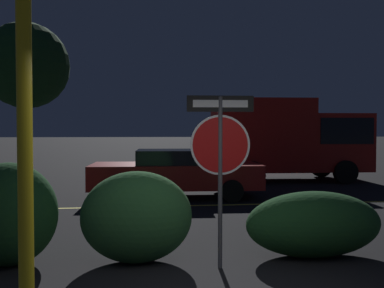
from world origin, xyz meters
The scene contains 9 objects.
road_center_stripe centered at (0.00, 6.69, 0.00)m, with size 37.41×0.12×0.01m, color gold.
stop_sign centered at (0.37, 1.79, 1.68)m, with size 0.92×0.06×2.36m.
yellow_pole_left centered at (-1.58, -0.58, 1.60)m, with size 0.11×0.11×3.19m, color yellow.
hedge_bush_1 centered at (-2.54, 2.25, 0.72)m, with size 1.34×1.11×1.45m, color #19421E.
hedge_bush_2 centered at (-0.77, 2.17, 0.66)m, with size 1.58×0.97×1.31m, color #285B2D.
hedge_bush_3 centered at (1.86, 2.14, 0.49)m, with size 2.07×0.99×0.98m, color #19421E.
passing_car_2 centered at (0.25, 8.06, 0.70)m, with size 4.87×2.18×1.35m.
delivery_truck centered at (4.92, 11.70, 1.64)m, with size 5.80×2.83×3.05m.
tree_0 centered at (-5.69, 15.65, 4.74)m, with size 3.76×3.76×6.64m.
Camera 1 is at (-0.72, -3.94, 1.88)m, focal length 40.00 mm.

